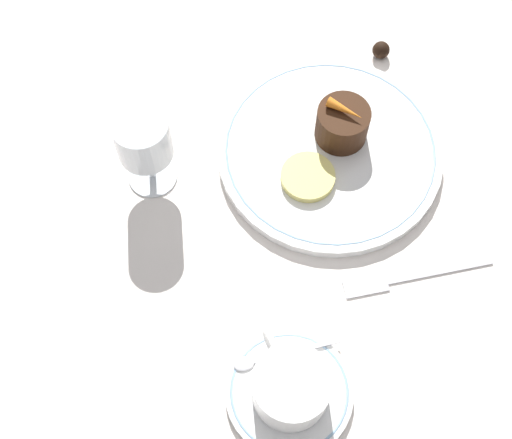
{
  "coord_description": "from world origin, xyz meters",
  "views": [
    {
      "loc": [
        -0.39,
        0.25,
        0.75
      ],
      "look_at": [
        -0.08,
        0.11,
        0.04
      ],
      "focal_mm": 50.0,
      "sensor_mm": 36.0,
      "label": 1
    }
  ],
  "objects_px": {
    "coffee_cup": "(291,387)",
    "wine_glass": "(144,142)",
    "dinner_plate": "(330,152)",
    "dessert_cake": "(343,126)",
    "fork": "(401,278)"
  },
  "relations": [
    {
      "from": "dinner_plate",
      "to": "dessert_cake",
      "type": "distance_m",
      "value": 0.04
    },
    {
      "from": "wine_glass",
      "to": "dinner_plate",
      "type": "bearing_deg",
      "value": -105.87
    },
    {
      "from": "dinner_plate",
      "to": "wine_glass",
      "type": "height_order",
      "value": "wine_glass"
    },
    {
      "from": "dinner_plate",
      "to": "coffee_cup",
      "type": "bearing_deg",
      "value": 145.54
    },
    {
      "from": "wine_glass",
      "to": "fork",
      "type": "relative_size",
      "value": 0.66
    },
    {
      "from": "fork",
      "to": "dessert_cake",
      "type": "xyz_separation_m",
      "value": [
        0.19,
        -0.02,
        0.03
      ]
    },
    {
      "from": "dinner_plate",
      "to": "coffee_cup",
      "type": "height_order",
      "value": "coffee_cup"
    },
    {
      "from": "coffee_cup",
      "to": "wine_glass",
      "type": "bearing_deg",
      "value": 7.46
    },
    {
      "from": "dinner_plate",
      "to": "fork",
      "type": "distance_m",
      "value": 0.18
    },
    {
      "from": "fork",
      "to": "coffee_cup",
      "type": "bearing_deg",
      "value": 111.55
    },
    {
      "from": "coffee_cup",
      "to": "dessert_cake",
      "type": "height_order",
      "value": "coffee_cup"
    },
    {
      "from": "dinner_plate",
      "to": "dessert_cake",
      "type": "relative_size",
      "value": 4.32
    },
    {
      "from": "coffee_cup",
      "to": "dessert_cake",
      "type": "xyz_separation_m",
      "value": [
        0.26,
        -0.19,
        -0.0
      ]
    },
    {
      "from": "fork",
      "to": "dinner_plate",
      "type": "bearing_deg",
      "value": 0.67
    },
    {
      "from": "coffee_cup",
      "to": "fork",
      "type": "relative_size",
      "value": 0.61
    }
  ]
}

